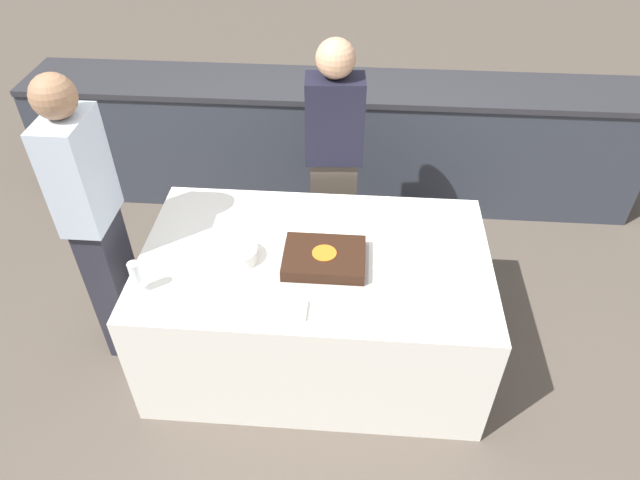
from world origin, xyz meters
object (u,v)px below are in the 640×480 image
object	(u,v)px
wine_glass	(135,273)
person_seated_left	(95,224)
cake	(324,258)
plate_stack	(237,254)
person_cutting_cake	(334,161)

from	to	relation	value
wine_glass	person_seated_left	xyz separation A→B (m)	(-0.30, 0.31, 0.02)
cake	plate_stack	bearing A→B (deg)	179.79
plate_stack	wine_glass	world-z (taller)	wine_glass
wine_glass	person_cutting_cake	bearing A→B (deg)	51.36
person_seated_left	cake	bearing A→B (deg)	-92.95
plate_stack	wine_glass	xyz separation A→B (m)	(-0.42, -0.26, 0.08)
cake	person_seated_left	xyz separation A→B (m)	(-1.16, 0.06, 0.10)
cake	person_seated_left	bearing A→B (deg)	177.05
cake	person_cutting_cake	xyz separation A→B (m)	(0.00, 0.81, 0.05)
cake	person_seated_left	world-z (taller)	person_seated_left
plate_stack	person_cutting_cake	world-z (taller)	person_cutting_cake
plate_stack	person_seated_left	world-z (taller)	person_seated_left
person_seated_left	plate_stack	bearing A→B (deg)	-94.60
person_cutting_cake	person_seated_left	bearing A→B (deg)	29.08
wine_glass	person_seated_left	bearing A→B (deg)	134.00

